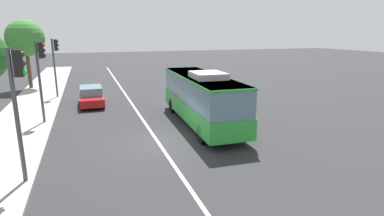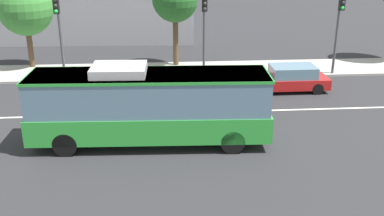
{
  "view_description": "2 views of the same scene",
  "coord_description": "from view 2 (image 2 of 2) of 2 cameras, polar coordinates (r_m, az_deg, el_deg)",
  "views": [
    {
      "loc": [
        -15.3,
        3.34,
        5.72
      ],
      "look_at": [
        2.64,
        -2.85,
        1.04
      ],
      "focal_mm": 28.77,
      "sensor_mm": 36.0,
      "label": 1
    },
    {
      "loc": [
        2.88,
        -21.2,
        8.35
      ],
      "look_at": [
        4.31,
        -2.26,
        1.12
      ],
      "focal_mm": 42.22,
      "sensor_mm": 36.0,
      "label": 2
    }
  ],
  "objects": [
    {
      "name": "street_tree_kerbside_centre",
      "position": [
        31.67,
        -20.32,
        11.71
      ],
      "size": [
        3.54,
        3.54,
        5.8
      ],
      "color": "#4C3823",
      "rests_on": "ground_plane"
    },
    {
      "name": "transit_bus",
      "position": [
        18.97,
        -5.44,
        0.57
      ],
      "size": [
        10.09,
        2.9,
        3.46
      ],
      "rotation": [
        0.0,
        0.0,
        -0.04
      ],
      "color": "green",
      "rests_on": "ground_plane"
    },
    {
      "name": "lane_centre_line",
      "position": [
        22.97,
        -11.23,
        -0.88
      ],
      "size": [
        76.0,
        0.16,
        0.01
      ],
      "primitive_type": "cube",
      "color": "silver",
      "rests_on": "ground_plane"
    },
    {
      "name": "traffic_light_far_corner",
      "position": [
        29.56,
        18.1,
        10.52
      ],
      "size": [
        0.32,
        0.62,
        5.2
      ],
      "rotation": [
        0.0,
        0.0,
        -1.57
      ],
      "color": "#47474C",
      "rests_on": "ground_plane"
    },
    {
      "name": "traffic_light_mid_block",
      "position": [
        27.74,
        1.57,
        10.9
      ],
      "size": [
        0.33,
        0.62,
        5.2
      ],
      "rotation": [
        0.0,
        0.0,
        -1.62
      ],
      "color": "#47474C",
      "rests_on": "ground_plane"
    },
    {
      "name": "sidewalk_kerb",
      "position": [
        30.02,
        -9.69,
        4.53
      ],
      "size": [
        80.0,
        3.81,
        0.14
      ],
      "primitive_type": "cube",
      "color": "#9E9B93",
      "rests_on": "ground_plane"
    },
    {
      "name": "ground_plane",
      "position": [
        22.97,
        -11.23,
        -0.89
      ],
      "size": [
        160.0,
        160.0,
        0.0
      ],
      "primitive_type": "plane",
      "color": "#28282B"
    },
    {
      "name": "sedan_red",
      "position": [
        26.55,
        12.21,
        3.67
      ],
      "size": [
        4.51,
        1.84,
        1.46
      ],
      "rotation": [
        0.0,
        0.0,
        3.15
      ],
      "color": "#B21919",
      "rests_on": "ground_plane"
    },
    {
      "name": "street_tree_kerbside_right",
      "position": [
        30.23,
        -2.14,
        13.5
      ],
      "size": [
        3.02,
        3.02,
        6.05
      ],
      "color": "#4C3823",
      "rests_on": "ground_plane"
    },
    {
      "name": "traffic_light_near_corner",
      "position": [
        27.97,
        -16.49,
        10.15
      ],
      "size": [
        0.33,
        0.62,
        5.2
      ],
      "rotation": [
        0.0,
        0.0,
        -1.62
      ],
      "color": "#47474C",
      "rests_on": "ground_plane"
    }
  ]
}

